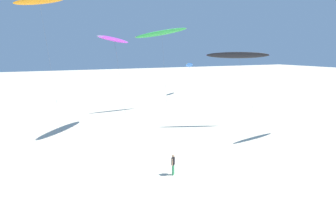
{
  "coord_description": "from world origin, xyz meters",
  "views": [
    {
      "loc": [
        -5.63,
        -0.7,
        9.52
      ],
      "look_at": [
        2.96,
        16.75,
        5.84
      ],
      "focal_mm": 33.01,
      "sensor_mm": 36.0,
      "label": 1
    }
  ],
  "objects_px": {
    "flying_kite_5": "(162,33)",
    "flying_kite_6": "(189,65)",
    "flying_kite_0": "(39,1)",
    "person_near_left": "(173,164)",
    "flying_kite_4": "(114,39)",
    "flying_kite_3": "(238,55)"
  },
  "relations": [
    {
      "from": "flying_kite_6",
      "to": "flying_kite_5",
      "type": "bearing_deg",
      "value": -132.31
    },
    {
      "from": "flying_kite_4",
      "to": "person_near_left",
      "type": "height_order",
      "value": "flying_kite_4"
    },
    {
      "from": "flying_kite_0",
      "to": "flying_kite_3",
      "type": "bearing_deg",
      "value": -32.18
    },
    {
      "from": "flying_kite_0",
      "to": "flying_kite_4",
      "type": "relative_size",
      "value": 1.46
    },
    {
      "from": "flying_kite_0",
      "to": "person_near_left",
      "type": "distance_m",
      "value": 28.14
    },
    {
      "from": "flying_kite_5",
      "to": "person_near_left",
      "type": "height_order",
      "value": "flying_kite_5"
    },
    {
      "from": "flying_kite_4",
      "to": "flying_kite_5",
      "type": "xyz_separation_m",
      "value": [
        9.79,
        8.18,
        1.35
      ]
    },
    {
      "from": "flying_kite_0",
      "to": "flying_kite_6",
      "type": "xyz_separation_m",
      "value": [
        30.16,
        14.7,
        -9.21
      ]
    },
    {
      "from": "flying_kite_0",
      "to": "flying_kite_3",
      "type": "distance_m",
      "value": 25.43
    },
    {
      "from": "flying_kite_4",
      "to": "flying_kite_3",
      "type": "bearing_deg",
      "value": -19.64
    },
    {
      "from": "flying_kite_6",
      "to": "flying_kite_4",
      "type": "bearing_deg",
      "value": -135.37
    },
    {
      "from": "flying_kite_6",
      "to": "person_near_left",
      "type": "bearing_deg",
      "value": -121.61
    },
    {
      "from": "flying_kite_0",
      "to": "flying_kite_5",
      "type": "distance_m",
      "value": 17.15
    },
    {
      "from": "flying_kite_0",
      "to": "flying_kite_5",
      "type": "bearing_deg",
      "value": 0.04
    },
    {
      "from": "flying_kite_5",
      "to": "flying_kite_6",
      "type": "height_order",
      "value": "flying_kite_5"
    },
    {
      "from": "person_near_left",
      "to": "flying_kite_4",
      "type": "bearing_deg",
      "value": 89.69
    },
    {
      "from": "flying_kite_0",
      "to": "flying_kite_3",
      "type": "height_order",
      "value": "flying_kite_0"
    },
    {
      "from": "flying_kite_6",
      "to": "person_near_left",
      "type": "xyz_separation_m",
      "value": [
        -23.24,
        -37.75,
        -5.36
      ]
    },
    {
      "from": "flying_kite_5",
      "to": "flying_kite_6",
      "type": "relative_size",
      "value": 1.52
    },
    {
      "from": "flying_kite_0",
      "to": "person_near_left",
      "type": "bearing_deg",
      "value": -73.27
    },
    {
      "from": "flying_kite_3",
      "to": "flying_kite_6",
      "type": "distance_m",
      "value": 29.43
    },
    {
      "from": "flying_kite_3",
      "to": "flying_kite_4",
      "type": "height_order",
      "value": "flying_kite_4"
    }
  ]
}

